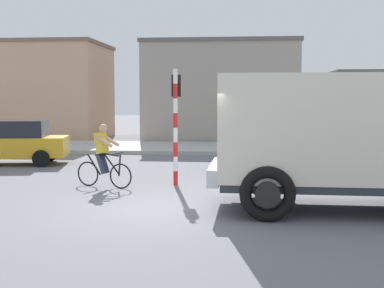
{
  "coord_description": "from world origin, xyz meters",
  "views": [
    {
      "loc": [
        1.62,
        -11.14,
        2.42
      ],
      "look_at": [
        0.28,
        2.5,
        1.2
      ],
      "focal_mm": 48.77,
      "sensor_mm": 36.0,
      "label": 1
    }
  ],
  "objects": [
    {
      "name": "ground_plane",
      "position": [
        0.0,
        0.0,
        0.0
      ],
      "size": [
        120.0,
        120.0,
        0.0
      ],
      "primitive_type": "plane",
      "color": "slate"
    },
    {
      "name": "car_white_mid",
      "position": [
        3.11,
        6.79,
        0.82
      ],
      "size": [
        4.21,
        2.32,
        1.6
      ],
      "color": "#234C9E",
      "rests_on": "ground"
    },
    {
      "name": "truck_foreground",
      "position": [
        3.7,
        0.22,
        1.67
      ],
      "size": [
        5.46,
        2.92,
        2.9
      ],
      "color": "silver",
      "rests_on": "ground"
    },
    {
      "name": "sidewalk_far",
      "position": [
        0.0,
        13.1,
        0.08
      ],
      "size": [
        80.0,
        5.0,
        0.16
      ],
      "primitive_type": "cube",
      "color": "#ADADA8",
      "rests_on": "ground"
    },
    {
      "name": "cyclist",
      "position": [
        -2.13,
        2.5,
        0.86
      ],
      "size": [
        1.65,
        0.69,
        1.72
      ],
      "color": "black",
      "rests_on": "ground"
    },
    {
      "name": "building_mid_block",
      "position": [
        0.37,
        19.53,
        2.75
      ],
      "size": [
        8.47,
        7.71,
        5.5
      ],
      "color": "#9E9389",
      "rests_on": "ground"
    },
    {
      "name": "car_red_near",
      "position": [
        6.66,
        8.2,
        0.82
      ],
      "size": [
        4.0,
        1.88,
        1.6
      ],
      "color": "gold",
      "rests_on": "ground"
    },
    {
      "name": "car_far_side",
      "position": [
        -6.75,
        6.96,
        0.82
      ],
      "size": [
        4.25,
        2.42,
        1.6
      ],
      "color": "gold",
      "rests_on": "ground"
    },
    {
      "name": "traffic_light_pole",
      "position": [
        -0.23,
        3.12,
        2.07
      ],
      "size": [
        0.24,
        0.43,
        3.2
      ],
      "color": "red",
      "rests_on": "ground"
    },
    {
      "name": "building_corner_left",
      "position": [
        -11.21,
        18.88,
        2.81
      ],
      "size": [
        9.36,
        5.93,
        5.6
      ],
      "color": "tan",
      "rests_on": "ground"
    }
  ]
}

